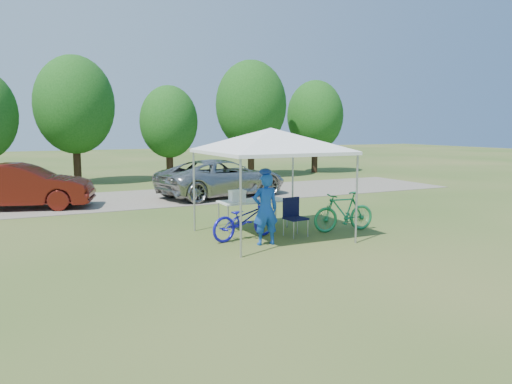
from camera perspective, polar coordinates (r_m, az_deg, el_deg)
ground at (r=12.64m, az=1.69°, el=-5.12°), size 100.00×100.00×0.00m
gravel_strip at (r=19.97m, az=-9.02°, el=-0.50°), size 24.00×5.00×0.02m
canopy at (r=12.34m, az=1.74°, el=6.98°), size 4.53×4.53×3.00m
treeline at (r=25.57m, az=-13.84°, el=9.04°), size 24.89×4.28×6.30m
folding_table at (r=13.57m, az=-0.33°, el=-1.14°), size 1.86×0.78×0.77m
folding_chair at (r=12.69m, az=4.30°, el=-2.44°), size 0.54×0.56×0.97m
cooler at (r=13.35m, az=-2.16°, el=-0.44°), size 0.42×0.28×0.30m
ice_cream_cup at (r=13.77m, az=1.87°, el=-0.69°), size 0.09×0.09×0.07m
cyclist at (r=11.65m, az=1.08°, el=-1.98°), size 0.66×0.48×1.69m
bike_blue at (r=12.30m, az=-1.35°, el=-3.12°), size 1.99×1.07×0.99m
bike_green at (r=13.38m, az=10.00°, el=-2.23°), size 1.79×0.66×1.05m
minivan at (r=19.68m, az=-3.84°, el=1.63°), size 5.62×3.40×1.46m
sedan at (r=18.41m, az=-25.27°, el=0.60°), size 4.85×2.80×1.51m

